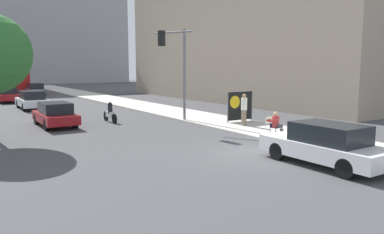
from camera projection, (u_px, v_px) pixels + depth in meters
ground_plane at (259, 155)px, 14.60m from camera, size 160.00×160.00×0.00m
sidewalk_curb at (161, 110)px, 29.10m from camera, size 3.64×90.00×0.14m
seated_protester at (276, 124)px, 17.41m from camera, size 0.93×0.77×1.19m
jogger_on_sidewalk at (244, 109)px, 20.86m from camera, size 0.34×0.34×1.78m
protest_banner at (240, 106)px, 22.33m from camera, size 1.94×0.06×1.79m
traffic_light_pole at (176, 59)px, 21.98m from camera, size 2.45×2.22×5.53m
parked_car_curbside at (326, 145)px, 12.90m from camera, size 1.82×4.56×1.48m
car_on_road_nearest at (55, 114)px, 21.37m from camera, size 1.74×4.24×1.38m
car_on_road_midblock at (32, 100)px, 30.19m from camera, size 1.88×4.62×1.49m
car_on_road_distant at (7, 94)px, 35.93m from camera, size 1.73×4.49×1.52m
car_on_road_far_lane at (35, 89)px, 44.07m from camera, size 1.71×4.43×1.49m
city_bus_on_road at (12, 79)px, 48.91m from camera, size 2.58×10.69×3.15m
motorcycle_on_road at (110, 114)px, 22.98m from camera, size 0.28×2.03×1.26m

